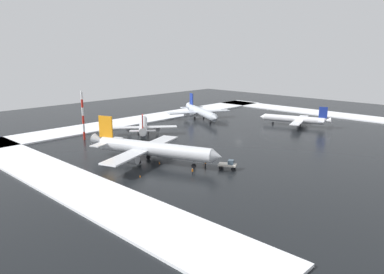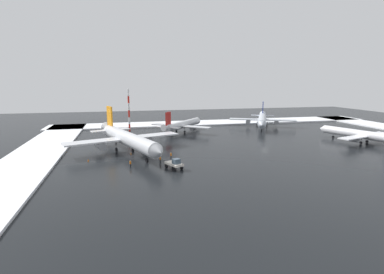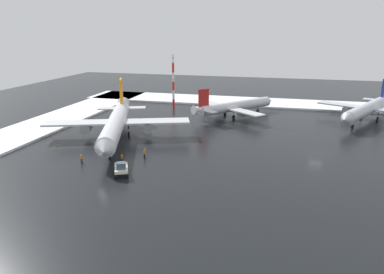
# 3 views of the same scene
# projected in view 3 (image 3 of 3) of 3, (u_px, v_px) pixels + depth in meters

# --- Properties ---
(ground_plane) EXTENTS (240.00, 240.00, 0.00)m
(ground_plane) POSITION_uv_depth(u_px,v_px,m) (316.00, 152.00, 75.73)
(ground_plane) COLOR black
(snow_bank_far) EXTENTS (152.00, 16.00, 0.53)m
(snow_bank_far) POSITION_uv_depth(u_px,v_px,m) (308.00, 105.00, 122.11)
(snow_bank_far) COLOR white
(snow_bank_far) RESTS_ON ground_plane
(snow_bank_right) EXTENTS (14.00, 116.00, 0.53)m
(snow_bank_right) POSITION_uv_depth(u_px,v_px,m) (31.00, 129.00, 91.97)
(snow_bank_right) COLOR white
(snow_bank_right) RESTS_ON ground_plane
(airplane_foreground_jet) EXTENTS (32.68, 38.70, 11.87)m
(airplane_foreground_jet) POSITION_uv_depth(u_px,v_px,m) (116.00, 123.00, 83.01)
(airplane_foreground_jet) COLOR silver
(airplane_foreground_jet) RESTS_ON ground_plane
(airplane_far_rear) EXTENTS (27.36, 32.12, 10.28)m
(airplane_far_rear) POSITION_uv_depth(u_px,v_px,m) (368.00, 109.00, 100.89)
(airplane_far_rear) COLOR silver
(airplane_far_rear) RESTS_ON ground_plane
(airplane_distant_tail) EXTENTS (22.51, 24.58, 8.84)m
(airplane_distant_tail) POSITION_uv_depth(u_px,v_px,m) (234.00, 106.00, 106.19)
(airplane_distant_tail) COLOR silver
(airplane_distant_tail) RESTS_ON ground_plane
(pushback_tug) EXTENTS (3.98, 5.10, 2.50)m
(pushback_tug) POSITION_uv_depth(u_px,v_px,m) (121.00, 168.00, 63.71)
(pushback_tug) COLOR silver
(pushback_tug) RESTS_ON ground_plane
(ground_crew_mid_apron) EXTENTS (0.36, 0.36, 1.71)m
(ground_crew_mid_apron) POSITION_uv_depth(u_px,v_px,m) (144.00, 154.00, 72.01)
(ground_crew_mid_apron) COLOR black
(ground_crew_mid_apron) RESTS_ON ground_plane
(ground_crew_near_tug) EXTENTS (0.36, 0.36, 1.71)m
(ground_crew_near_tug) POSITION_uv_depth(u_px,v_px,m) (81.00, 158.00, 69.46)
(ground_crew_near_tug) COLOR black
(ground_crew_near_tug) RESTS_ON ground_plane
(ground_crew_by_nose_gear) EXTENTS (0.36, 0.36, 1.71)m
(ground_crew_by_nose_gear) POSITION_uv_depth(u_px,v_px,m) (122.00, 158.00, 69.69)
(ground_crew_by_nose_gear) COLOR black
(ground_crew_by_nose_gear) RESTS_ON ground_plane
(antenna_mast) EXTENTS (0.70, 0.70, 16.74)m
(antenna_mast) POSITION_uv_depth(u_px,v_px,m) (173.00, 81.00, 116.13)
(antenna_mast) COLOR red
(antenna_mast) RESTS_ON ground_plane
(traffic_cone_near_nose) EXTENTS (0.36, 0.36, 0.55)m
(traffic_cone_near_nose) POSITION_uv_depth(u_px,v_px,m) (59.00, 145.00, 79.55)
(traffic_cone_near_nose) COLOR orange
(traffic_cone_near_nose) RESTS_ON ground_plane
(traffic_cone_mid_line) EXTENTS (0.36, 0.36, 0.55)m
(traffic_cone_mid_line) POSITION_uv_depth(u_px,v_px,m) (115.00, 142.00, 81.56)
(traffic_cone_mid_line) COLOR orange
(traffic_cone_mid_line) RESTS_ON ground_plane
(traffic_cone_wingtip_side) EXTENTS (0.36, 0.36, 0.55)m
(traffic_cone_wingtip_side) POSITION_uv_depth(u_px,v_px,m) (145.00, 148.00, 77.60)
(traffic_cone_wingtip_side) COLOR orange
(traffic_cone_wingtip_side) RESTS_ON ground_plane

